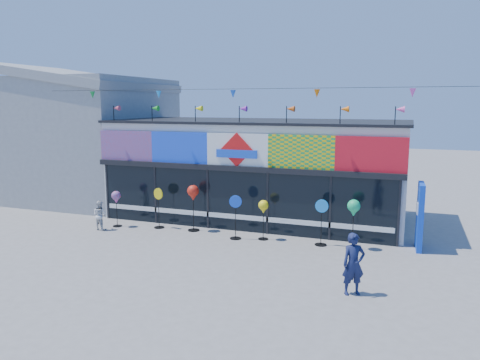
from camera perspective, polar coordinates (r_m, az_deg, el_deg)
The scene contains 13 objects.
ground at distance 14.91m, azimuth -4.98°, elevation -9.47°, with size 80.00×80.00×0.00m, color slate.
kite_shop at distance 19.85m, azimuth 2.19°, elevation 1.37°, with size 16.00×5.70×5.31m.
neighbour_building at distance 25.49m, azimuth -19.02°, elevation 5.26°, with size 8.18×7.20×6.87m.
blue_sign at distance 16.57m, azimuth 21.08°, elevation -4.14°, with size 0.23×1.12×2.22m.
spinner_0 at distance 18.90m, azimuth -14.86°, elevation -2.15°, with size 0.36×0.36×1.42m.
spinner_1 at distance 18.40m, azimuth -9.89°, elevation -3.25°, with size 0.44×0.40×1.57m.
spinner_2 at distance 17.69m, azimuth -5.74°, elevation -1.75°, with size 0.45×0.45×1.76m.
spinner_3 at distance 16.67m, azimuth -0.55°, elevation -4.41°, with size 0.44×0.40×1.58m.
spinner_4 at distance 16.55m, azimuth 2.87°, elevation -3.43°, with size 0.36×0.36×1.43m.
spinner_5 at distance 16.16m, azimuth 9.89°, elevation -4.97°, with size 0.45×0.41×1.59m.
spinner_6 at distance 15.86m, azimuth 13.69°, elevation -3.52°, with size 0.42×0.42×1.68m.
adult_man at distance 12.30m, azimuth 13.67°, elevation -9.93°, with size 0.58×0.38×1.60m, color #161D44.
child at distance 18.72m, azimuth -16.72°, elevation -4.13°, with size 0.55×0.32×1.13m, color silver.
Camera 1 is at (6.02, -12.77, 4.81)m, focal length 35.00 mm.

